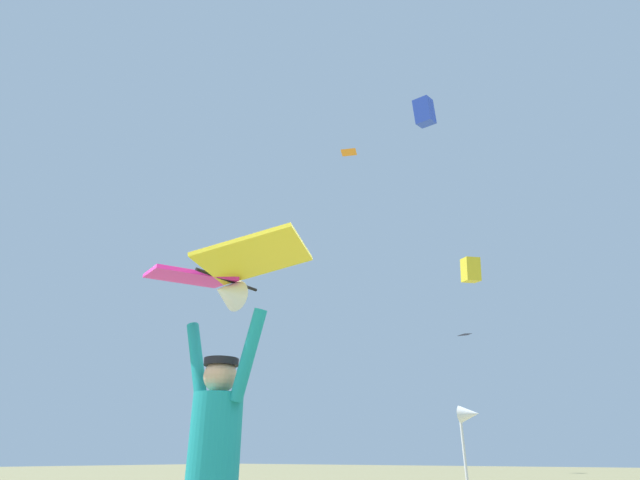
# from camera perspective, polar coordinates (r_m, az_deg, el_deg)

# --- Properties ---
(kite_flyer_person) EXTENTS (0.81, 0.35, 1.92)m
(kite_flyer_person) POSITION_cam_1_polar(r_m,az_deg,el_deg) (3.55, -12.35, -24.17)
(kite_flyer_person) COLOR #424751
(kite_flyer_person) RESTS_ON ground
(held_stunt_kite) EXTENTS (1.61, 0.86, 0.38)m
(held_stunt_kite) POSITION_cam_1_polar(r_m,az_deg,el_deg) (3.72, -11.35, -4.06)
(held_stunt_kite) COLOR black
(distant_kite_black_high_right) EXTENTS (1.25, 1.21, 0.50)m
(distant_kite_black_high_right) POSITION_cam_1_polar(r_m,az_deg,el_deg) (38.98, 16.48, -10.47)
(distant_kite_black_high_right) COLOR black
(distant_kite_yellow_low_left) EXTENTS (0.99, 1.00, 1.10)m
(distant_kite_yellow_low_left) POSITION_cam_1_polar(r_m,az_deg,el_deg) (21.85, 17.15, -3.35)
(distant_kite_yellow_low_left) COLOR yellow
(distant_kite_orange_low_right) EXTENTS (0.72, 0.72, 0.13)m
(distant_kite_orange_low_right) POSITION_cam_1_polar(r_m,az_deg,el_deg) (18.78, 3.38, 10.24)
(distant_kite_orange_low_right) COLOR orange
(distant_kite_blue_mid_right) EXTENTS (0.69, 0.88, 1.17)m
(distant_kite_blue_mid_right) POSITION_cam_1_polar(r_m,az_deg,el_deg) (20.64, 12.06, 14.38)
(distant_kite_blue_mid_right) COLOR blue
(marker_flag) EXTENTS (0.30, 0.24, 1.67)m
(marker_flag) POSITION_cam_1_polar(r_m,az_deg,el_deg) (7.79, 16.96, -19.57)
(marker_flag) COLOR silver
(marker_flag) RESTS_ON ground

